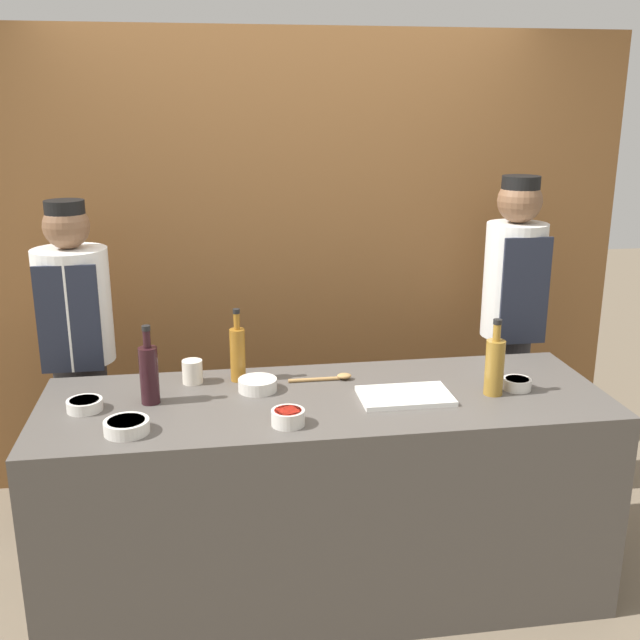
{
  "coord_description": "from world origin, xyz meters",
  "views": [
    {
      "loc": [
        -0.45,
        -2.78,
        2.04
      ],
      "look_at": [
        0.0,
        0.16,
        1.17
      ],
      "focal_mm": 42.0,
      "sensor_mm": 36.0,
      "label": 1
    }
  ],
  "objects_px": {
    "sauce_bowl_white": "(85,404)",
    "cutting_board": "(405,396)",
    "sauce_bowl_orange": "(517,383)",
    "chef_right": "(511,324)",
    "bottle_vinegar": "(495,365)",
    "sauce_bowl_purple": "(258,384)",
    "wooden_spoon": "(330,378)",
    "chef_left": "(79,357)",
    "sauce_bowl_green": "(127,426)",
    "bottle_wine": "(149,373)",
    "bottle_amber": "(238,353)",
    "cup_cream": "(192,372)",
    "sauce_bowl_red": "(288,417)"
  },
  "relations": [
    {
      "from": "wooden_spoon",
      "to": "chef_right",
      "type": "relative_size",
      "value": 0.16
    },
    {
      "from": "sauce_bowl_red",
      "to": "chef_left",
      "type": "bearing_deg",
      "value": 133.58
    },
    {
      "from": "bottle_vinegar",
      "to": "chef_right",
      "type": "relative_size",
      "value": 0.19
    },
    {
      "from": "sauce_bowl_purple",
      "to": "chef_right",
      "type": "xyz_separation_m",
      "value": [
        1.34,
        0.58,
        0.03
      ]
    },
    {
      "from": "sauce_bowl_orange",
      "to": "bottle_wine",
      "type": "height_order",
      "value": "bottle_wine"
    },
    {
      "from": "chef_right",
      "to": "sauce_bowl_purple",
      "type": "bearing_deg",
      "value": -156.7
    },
    {
      "from": "sauce_bowl_purple",
      "to": "cutting_board",
      "type": "distance_m",
      "value": 0.61
    },
    {
      "from": "sauce_bowl_orange",
      "to": "chef_right",
      "type": "height_order",
      "value": "chef_right"
    },
    {
      "from": "sauce_bowl_green",
      "to": "bottle_vinegar",
      "type": "distance_m",
      "value": 1.46
    },
    {
      "from": "sauce_bowl_white",
      "to": "chef_left",
      "type": "bearing_deg",
      "value": 100.49
    },
    {
      "from": "chef_left",
      "to": "sauce_bowl_orange",
      "type": "bearing_deg",
      "value": -21.23
    },
    {
      "from": "bottle_vinegar",
      "to": "cup_cream",
      "type": "distance_m",
      "value": 1.26
    },
    {
      "from": "wooden_spoon",
      "to": "chef_right",
      "type": "bearing_deg",
      "value": 26.39
    },
    {
      "from": "chef_left",
      "to": "cutting_board",
      "type": "bearing_deg",
      "value": -28.5
    },
    {
      "from": "sauce_bowl_red",
      "to": "sauce_bowl_purple",
      "type": "bearing_deg",
      "value": 103.52
    },
    {
      "from": "cutting_board",
      "to": "bottle_amber",
      "type": "relative_size",
      "value": 1.16
    },
    {
      "from": "wooden_spoon",
      "to": "chef_left",
      "type": "height_order",
      "value": "chef_left"
    },
    {
      "from": "bottle_wine",
      "to": "chef_left",
      "type": "xyz_separation_m",
      "value": [
        -0.37,
        0.64,
        -0.13
      ]
    },
    {
      "from": "sauce_bowl_red",
      "to": "bottle_vinegar",
      "type": "xyz_separation_m",
      "value": [
        0.86,
        0.17,
        0.09
      ]
    },
    {
      "from": "sauce_bowl_green",
      "to": "cutting_board",
      "type": "relative_size",
      "value": 0.45
    },
    {
      "from": "bottle_vinegar",
      "to": "wooden_spoon",
      "type": "bearing_deg",
      "value": 158.07
    },
    {
      "from": "sauce_bowl_white",
      "to": "bottle_vinegar",
      "type": "relative_size",
      "value": 0.43
    },
    {
      "from": "cup_cream",
      "to": "bottle_vinegar",
      "type": "bearing_deg",
      "value": -14.62
    },
    {
      "from": "bottle_wine",
      "to": "chef_left",
      "type": "distance_m",
      "value": 0.75
    },
    {
      "from": "sauce_bowl_orange",
      "to": "cup_cream",
      "type": "xyz_separation_m",
      "value": [
        -1.33,
        0.28,
        0.02
      ]
    },
    {
      "from": "sauce_bowl_purple",
      "to": "cup_cream",
      "type": "bearing_deg",
      "value": 153.69
    },
    {
      "from": "wooden_spoon",
      "to": "chef_right",
      "type": "xyz_separation_m",
      "value": [
        1.02,
        0.51,
        0.04
      ]
    },
    {
      "from": "cutting_board",
      "to": "chef_left",
      "type": "height_order",
      "value": "chef_left"
    },
    {
      "from": "sauce_bowl_green",
      "to": "sauce_bowl_purple",
      "type": "height_order",
      "value": "sauce_bowl_purple"
    },
    {
      "from": "wooden_spoon",
      "to": "chef_right",
      "type": "height_order",
      "value": "chef_right"
    },
    {
      "from": "sauce_bowl_white",
      "to": "bottle_vinegar",
      "type": "height_order",
      "value": "bottle_vinegar"
    },
    {
      "from": "bottle_amber",
      "to": "sauce_bowl_white",
      "type": "bearing_deg",
      "value": -158.71
    },
    {
      "from": "bottle_vinegar",
      "to": "chef_right",
      "type": "height_order",
      "value": "chef_right"
    },
    {
      "from": "sauce_bowl_white",
      "to": "chef_right",
      "type": "height_order",
      "value": "chef_right"
    },
    {
      "from": "chef_left",
      "to": "chef_right",
      "type": "bearing_deg",
      "value": 0.0
    },
    {
      "from": "sauce_bowl_red",
      "to": "wooden_spoon",
      "type": "bearing_deg",
      "value": 61.65
    },
    {
      "from": "sauce_bowl_orange",
      "to": "chef_right",
      "type": "relative_size",
      "value": 0.07
    },
    {
      "from": "bottle_wine",
      "to": "bottle_vinegar",
      "type": "bearing_deg",
      "value": -4.99
    },
    {
      "from": "sauce_bowl_red",
      "to": "cutting_board",
      "type": "height_order",
      "value": "sauce_bowl_red"
    },
    {
      "from": "sauce_bowl_white",
      "to": "bottle_wine",
      "type": "relative_size",
      "value": 0.43
    },
    {
      "from": "wooden_spoon",
      "to": "chef_left",
      "type": "relative_size",
      "value": 0.17
    },
    {
      "from": "sauce_bowl_purple",
      "to": "cutting_board",
      "type": "xyz_separation_m",
      "value": [
        0.58,
        -0.18,
        -0.02
      ]
    },
    {
      "from": "sauce_bowl_white",
      "to": "cutting_board",
      "type": "xyz_separation_m",
      "value": [
        1.26,
        -0.07,
        -0.01
      ]
    },
    {
      "from": "sauce_bowl_orange",
      "to": "sauce_bowl_purple",
      "type": "xyz_separation_m",
      "value": [
        -1.07,
        0.15,
        0.0
      ]
    },
    {
      "from": "sauce_bowl_purple",
      "to": "chef_left",
      "type": "bearing_deg",
      "value": 144.33
    },
    {
      "from": "chef_right",
      "to": "bottle_wine",
      "type": "bearing_deg",
      "value": -160.06
    },
    {
      "from": "bottle_vinegar",
      "to": "chef_right",
      "type": "bearing_deg",
      "value": 62.85
    },
    {
      "from": "sauce_bowl_purple",
      "to": "bottle_amber",
      "type": "height_order",
      "value": "bottle_amber"
    },
    {
      "from": "sauce_bowl_red",
      "to": "bottle_vinegar",
      "type": "distance_m",
      "value": 0.88
    },
    {
      "from": "bottle_vinegar",
      "to": "sauce_bowl_green",
      "type": "bearing_deg",
      "value": -173.94
    }
  ]
}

